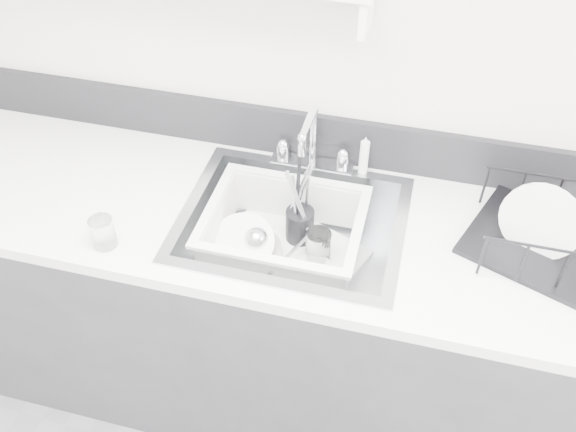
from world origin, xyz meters
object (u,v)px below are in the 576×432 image
(sink, at_px, (292,241))
(dish_rack, at_px, (560,231))
(counter_run, at_px, (292,317))
(wash_tub, at_px, (284,236))

(sink, height_order, dish_rack, dish_rack)
(dish_rack, bearing_deg, sink, -154.02)
(counter_run, xyz_separation_m, dish_rack, (0.71, 0.06, 0.54))
(sink, relative_size, wash_tub, 1.39)
(sink, height_order, wash_tub, wash_tub)
(counter_run, height_order, sink, sink)
(wash_tub, xyz_separation_m, dish_rack, (0.74, 0.05, 0.15))
(counter_run, distance_m, wash_tub, 0.38)
(counter_run, distance_m, dish_rack, 0.89)
(wash_tub, bearing_deg, counter_run, -10.33)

